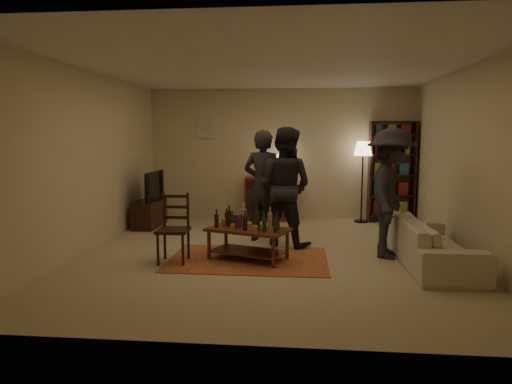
# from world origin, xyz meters

# --- Properties ---
(floor) EXTENTS (6.00, 6.00, 0.00)m
(floor) POSITION_xyz_m (0.00, 0.00, 0.00)
(floor) COLOR #C6B793
(floor) RESTS_ON ground
(room_shell) EXTENTS (6.00, 6.00, 6.00)m
(room_shell) POSITION_xyz_m (-0.65, 2.98, 1.81)
(room_shell) COLOR beige
(room_shell) RESTS_ON ground
(rug) EXTENTS (2.20, 1.50, 0.01)m
(rug) POSITION_xyz_m (-0.29, -0.37, 0.01)
(rug) COLOR maroon
(rug) RESTS_ON ground
(coffee_table) EXTENTS (1.24, 0.95, 0.79)m
(coffee_table) POSITION_xyz_m (-0.30, -0.37, 0.40)
(coffee_table) COLOR #5E2D1B
(coffee_table) RESTS_ON ground
(dining_chair) EXTENTS (0.43, 0.43, 0.96)m
(dining_chair) POSITION_xyz_m (-1.30, -0.55, 0.51)
(dining_chair) COLOR black
(dining_chair) RESTS_ON ground
(tv_stand) EXTENTS (0.40, 1.00, 1.06)m
(tv_stand) POSITION_xyz_m (-2.44, 1.80, 0.38)
(tv_stand) COLOR black
(tv_stand) RESTS_ON ground
(dresser) EXTENTS (1.00, 0.50, 1.36)m
(dresser) POSITION_xyz_m (-0.19, 2.71, 0.48)
(dresser) COLOR maroon
(dresser) RESTS_ON ground
(bookshelf) EXTENTS (0.90, 0.34, 2.02)m
(bookshelf) POSITION_xyz_m (2.25, 2.78, 1.03)
(bookshelf) COLOR black
(bookshelf) RESTS_ON ground
(floor_lamp) EXTENTS (0.36, 0.36, 1.62)m
(floor_lamp) POSITION_xyz_m (1.65, 2.65, 1.37)
(floor_lamp) COLOR black
(floor_lamp) RESTS_ON ground
(sofa) EXTENTS (0.81, 2.08, 0.61)m
(sofa) POSITION_xyz_m (2.20, -0.40, 0.30)
(sofa) COLOR beige
(sofa) RESTS_ON ground
(person_left) EXTENTS (0.76, 0.60, 1.83)m
(person_left) POSITION_xyz_m (-0.18, 0.81, 0.92)
(person_left) COLOR #26262D
(person_left) RESTS_ON ground
(person_right) EXTENTS (1.12, 1.02, 1.87)m
(person_right) POSITION_xyz_m (0.18, 0.55, 0.93)
(person_right) COLOR #222128
(person_right) RESTS_ON ground
(person_by_sofa) EXTENTS (1.00, 1.34, 1.85)m
(person_by_sofa) POSITION_xyz_m (1.70, -0.02, 0.92)
(person_by_sofa) COLOR #27272F
(person_by_sofa) RESTS_ON ground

